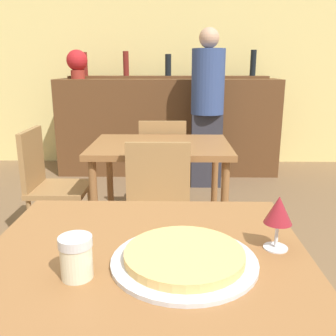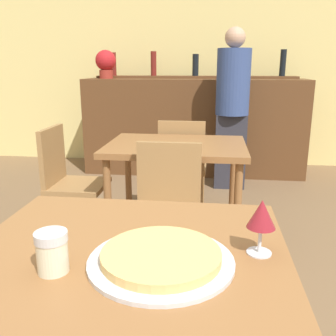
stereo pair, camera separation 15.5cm
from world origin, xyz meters
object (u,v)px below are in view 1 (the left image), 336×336
person_standing (207,104)px  wine_glass (278,212)px  chair_far_side_front (157,208)px  potted_plant (77,63)px  chair_far_side_left (48,180)px  cheese_shaker (76,257)px  chair_far_side_back (163,162)px  pizza_tray (184,258)px

person_standing → wine_glass: size_ratio=10.34×
chair_far_side_front → potted_plant: 2.79m
wine_glass → potted_plant: bearing=112.2°
chair_far_side_front → chair_far_side_left: size_ratio=1.00×
chair_far_side_left → cheese_shaker: (0.66, -1.72, 0.34)m
cheese_shaker → chair_far_side_left: bearing=111.1°
chair_far_side_front → wine_glass: (0.39, -1.03, 0.39)m
wine_glass → potted_plant: size_ratio=0.48×
chair_far_side_back → chair_far_side_front: bearing=90.0°
cheese_shaker → person_standing: person_standing is taller
chair_far_side_front → person_standing: (0.44, 1.92, 0.40)m
chair_far_side_back → chair_far_side_left: 0.97m
chair_far_side_front → potted_plant: (-1.03, 2.45, 0.82)m
wine_glass → pizza_tray: bearing=-161.6°
wine_glass → potted_plant: potted_plant is taller
chair_far_side_front → cheese_shaker: (-0.14, -1.19, 0.34)m
cheese_shaker → potted_plant: 3.78m
cheese_shaker → wine_glass: 0.56m
person_standing → potted_plant: bearing=160.2°
chair_far_side_front → cheese_shaker: bearing=-96.9°
wine_glass → chair_far_side_left: bearing=127.5°
chair_far_side_left → chair_far_side_back: bearing=-56.7°
chair_far_side_back → cheese_shaker: cheese_shaker is taller
chair_far_side_back → wine_glass: 2.16m
chair_far_side_left → potted_plant: 2.10m
chair_far_side_front → potted_plant: size_ratio=2.59×
chair_far_side_front → wine_glass: bearing=-69.2°
chair_far_side_left → cheese_shaker: 1.87m
pizza_tray → cheese_shaker: 0.28m
chair_far_side_front → potted_plant: potted_plant is taller
cheese_shaker → wine_glass: (0.53, 0.16, 0.06)m
chair_far_side_left → cheese_shaker: cheese_shaker is taller
cheese_shaker → pizza_tray: bearing=15.2°
person_standing → pizza_tray: bearing=-95.9°
chair_far_side_front → wine_glass: size_ratio=5.34×
chair_far_side_back → pizza_tray: chair_far_side_back is taller
chair_far_side_back → chair_far_side_left: same height
cheese_shaker → person_standing: (0.58, 3.11, 0.07)m
chair_far_side_front → chair_far_side_back: same height
chair_far_side_front → pizza_tray: size_ratio=2.17×
chair_far_side_back → cheese_shaker: 2.28m
chair_far_side_left → cheese_shaker: size_ratio=7.79×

